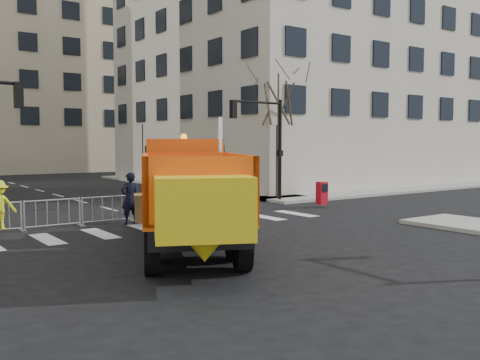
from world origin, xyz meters
TOP-DOWN VIEW (x-y plane):
  - ground at (0.00, 0.00)m, footprint 120.00×120.00m
  - sidewalk_back at (0.00, 8.50)m, footprint 64.00×5.00m
  - traffic_light_right at (8.50, 9.50)m, footprint 0.18×0.18m
  - crowd_barriers at (-0.75, 7.60)m, footprint 12.60×0.60m
  - street_tree at (9.20, 10.50)m, footprint 3.00×3.00m
  - plow_truck at (-1.99, 0.91)m, footprint 6.82×10.32m
  - cop_a at (-1.13, 7.00)m, footprint 0.75×0.50m
  - cop_b at (0.37, 5.46)m, footprint 0.98×0.79m
  - cop_c at (-0.39, 7.00)m, footprint 0.84×1.13m
  - newspaper_box at (8.66, 6.50)m, footprint 0.48×0.44m

SIDE VIEW (x-z plane):
  - ground at x=0.00m, z-range 0.00..0.00m
  - sidewalk_back at x=0.00m, z-range 0.00..0.15m
  - crowd_barriers at x=-0.75m, z-range 0.00..1.10m
  - newspaper_box at x=8.66m, z-range 0.15..1.25m
  - cop_c at x=-0.39m, z-range 0.00..1.78m
  - cop_b at x=0.37m, z-range 0.00..1.88m
  - cop_a at x=-1.13m, z-range 0.00..2.00m
  - plow_truck at x=-1.99m, z-range -0.22..3.72m
  - traffic_light_right at x=8.50m, z-range 0.00..5.40m
  - street_tree at x=9.20m, z-range 0.00..7.50m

